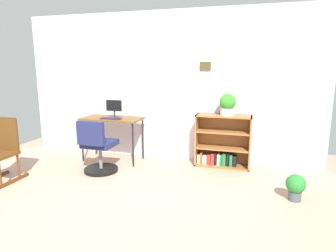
% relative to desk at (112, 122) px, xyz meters
% --- Properties ---
extents(ground_plane, '(6.24, 6.24, 0.00)m').
position_rel_desk_xyz_m(ground_plane, '(0.80, -1.70, -0.68)').
color(ground_plane, tan).
extents(wall_back, '(5.20, 0.12, 2.50)m').
position_rel_desk_xyz_m(wall_back, '(0.80, 0.45, 0.57)').
color(wall_back, silver).
rests_on(wall_back, ground_plane).
extents(desk, '(1.01, 0.51, 0.75)m').
position_rel_desk_xyz_m(desk, '(0.00, 0.00, 0.00)').
color(desk, brown).
rests_on(desk, ground_plane).
extents(monitor, '(0.28, 0.17, 0.30)m').
position_rel_desk_xyz_m(monitor, '(0.02, 0.04, 0.22)').
color(monitor, '#262628').
rests_on(monitor, desk).
extents(keyboard, '(0.34, 0.13, 0.02)m').
position_rel_desk_xyz_m(keyboard, '(0.04, -0.12, 0.08)').
color(keyboard, '#2E1A33').
rests_on(keyboard, desk).
extents(office_chair, '(0.52, 0.55, 0.83)m').
position_rel_desk_xyz_m(office_chair, '(0.07, -0.62, -0.33)').
color(office_chair, black).
rests_on(office_chair, ground_plane).
extents(rocking_chair, '(0.42, 0.64, 0.90)m').
position_rel_desk_xyz_m(rocking_chair, '(-1.07, -1.28, -0.22)').
color(rocking_chair, '#553214').
rests_on(rocking_chair, ground_plane).
extents(bookshelf_low, '(0.87, 0.30, 0.84)m').
position_rel_desk_xyz_m(bookshelf_low, '(1.83, 0.25, -0.30)').
color(bookshelf_low, '#966032').
rests_on(bookshelf_low, ground_plane).
extents(potted_plant_on_shelf, '(0.26, 0.26, 0.35)m').
position_rel_desk_xyz_m(potted_plant_on_shelf, '(1.89, 0.20, 0.34)').
color(potted_plant_on_shelf, '#B7B2A8').
rests_on(potted_plant_on_shelf, bookshelf_low).
extents(potted_plant_floor, '(0.23, 0.23, 0.33)m').
position_rel_desk_xyz_m(potted_plant_floor, '(2.83, -0.78, -0.49)').
color(potted_plant_floor, '#474C51').
rests_on(potted_plant_floor, ground_plane).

